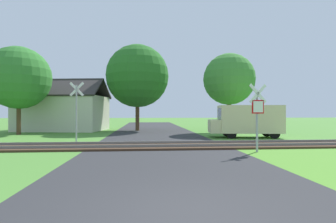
% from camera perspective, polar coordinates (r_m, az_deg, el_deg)
% --- Properties ---
extents(ground_plane, '(160.00, 160.00, 0.00)m').
position_cam_1_polar(ground_plane, '(4.70, 4.62, -22.07)').
color(ground_plane, '#4C8433').
extents(road_asphalt, '(7.02, 80.00, 0.01)m').
position_cam_1_polar(road_asphalt, '(6.58, 1.63, -15.60)').
color(road_asphalt, '#2D2D30').
rests_on(road_asphalt, ground).
extents(rail_track, '(60.00, 2.60, 0.22)m').
position_cam_1_polar(rail_track, '(13.36, -1.79, -7.48)').
color(rail_track, '#422D1E').
rests_on(rail_track, ground).
extents(stop_sign_near, '(0.86, 0.22, 3.02)m').
position_cam_1_polar(stop_sign_near, '(12.21, 18.89, -0.13)').
color(stop_sign_near, '#9E9EA5').
rests_on(stop_sign_near, ground).
extents(crossing_sign_far, '(0.88, 0.16, 3.58)m').
position_cam_1_polar(crossing_sign_far, '(16.60, -19.30, 0.89)').
color(crossing_sign_far, '#9E9EA5').
rests_on(crossing_sign_far, ground).
extents(house, '(8.69, 6.56, 5.03)m').
position_cam_1_polar(house, '(27.31, -21.82, -0.06)').
color(house, beige).
rests_on(house, ground).
extents(tree_center, '(6.04, 6.04, 8.28)m').
position_cam_1_polar(tree_center, '(25.66, -6.67, 7.65)').
color(tree_center, '#513823').
rests_on(tree_center, ground).
extents(tree_left, '(4.92, 4.92, 6.95)m').
position_cam_1_polar(tree_left, '(23.94, -29.73, 6.37)').
color(tree_left, '#513823').
rests_on(tree_left, ground).
extents(tree_right, '(4.50, 4.50, 6.92)m').
position_cam_1_polar(tree_right, '(23.71, 13.15, 6.83)').
color(tree_right, '#513823').
rests_on(tree_right, ground).
extents(mail_truck, '(5.09, 2.44, 2.24)m').
position_cam_1_polar(mail_truck, '(19.03, 16.85, -1.73)').
color(mail_truck, beige).
rests_on(mail_truck, ground).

